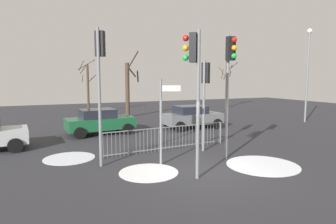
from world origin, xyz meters
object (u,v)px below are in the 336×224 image
Objects in this scene: traffic_light_foreground_left at (100,66)px; car_grey_near at (192,116)px; traffic_light_mid_left at (230,69)px; car_green_far at (100,121)px; bare_tree_left at (88,86)px; traffic_light_foreground_right at (205,85)px; direction_sign_post at (162,117)px; traffic_light_rear_left at (194,71)px; street_lamp at (308,66)px; bare_tree_right at (227,81)px; bare_tree_centre at (128,88)px.

traffic_light_foreground_left is 9.50m from car_grey_near.
car_grey_near is (6.90, 5.84, -2.89)m from traffic_light_foreground_left.
traffic_light_mid_left is 8.74m from car_green_far.
traffic_light_mid_left is at bearing -108.80° from car_grey_near.
bare_tree_left reaches higher than traffic_light_foreground_left.
bare_tree_left is at bearing -77.87° from traffic_light_mid_left.
direction_sign_post is (-2.59, -1.29, -1.15)m from traffic_light_foreground_right.
traffic_light_rear_left is (2.41, -2.61, -0.20)m from traffic_light_foreground_left.
street_lamp reaches higher than traffic_light_foreground_right.
traffic_light_foreground_right is 1.79m from traffic_light_mid_left.
traffic_light_mid_left is 2.72m from traffic_light_rear_left.
traffic_light_foreground_right is 0.85× the size of traffic_light_rear_left.
street_lamp is at bearing -147.57° from traffic_light_mid_left.
direction_sign_post is 0.83× the size of car_grey_near.
traffic_light_foreground_right is at bearing -127.49° from bare_tree_right.
bare_tree_left is (0.99, 11.14, 1.76)m from car_green_far.
bare_tree_right is at bearing -120.83° from traffic_light_mid_left.
bare_tree_left is at bearing 41.32° from traffic_light_rear_left.
direction_sign_post is 0.64× the size of bare_tree_left.
bare_tree_centre reaches higher than traffic_light_rear_left.
car_grey_near is (4.49, 8.45, -2.69)m from traffic_light_rear_left.
bare_tree_right is at bearing 44.83° from car_grey_near.
street_lamp is (14.88, -1.28, 3.38)m from car_green_far.
traffic_light_foreground_right is at bearing -158.49° from street_lamp.
bare_tree_left reaches higher than car_green_far.
traffic_light_mid_left is at bearing 5.09° from direction_sign_post.
traffic_light_foreground_left reaches higher than car_grey_near.
traffic_light_foreground_left is 1.06× the size of traffic_light_rear_left.
car_grey_near is (2.16, 7.06, -2.82)m from traffic_light_mid_left.
bare_tree_centre reaches higher than traffic_light_foreground_left.
traffic_light_foreground_right is 3.11m from direction_sign_post.
car_green_far is at bearing 176.46° from traffic_light_foreground_right.
bare_tree_centre is at bearing 144.21° from traffic_light_foreground_right.
bare_tree_centre reaches higher than direction_sign_post.
bare_tree_centre is at bearing 106.42° from car_grey_near.
traffic_light_rear_left is 9.94m from car_grey_near.
traffic_light_mid_left is (0.08, -1.67, 0.65)m from traffic_light_foreground_right.
traffic_light_foreground_right is at bearing -89.91° from bare_tree_centre.
traffic_light_mid_left is at bearing -89.58° from bare_tree_centre.
bare_tree_centre reaches higher than bare_tree_right.
traffic_light_mid_left is 0.97× the size of bare_tree_left.
car_grey_near is at bearing -103.25° from traffic_light_mid_left.
traffic_light_foreground_left is at bearing -120.36° from traffic_light_foreground_right.
traffic_light_mid_left reaches higher than car_green_far.
street_lamp is at bearing -34.84° from bare_tree_centre.
traffic_light_foreground_right reaches higher than car_grey_near.
traffic_light_foreground_left is 16.66m from street_lamp.
traffic_light_foreground_left reaches higher than car_green_far.
traffic_light_rear_left is 19.94m from bare_tree_left.
traffic_light_rear_left is 2.45m from direction_sign_post.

